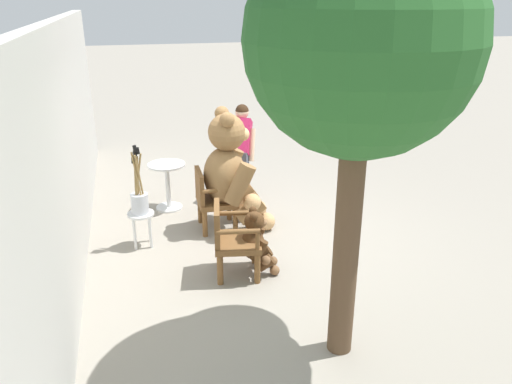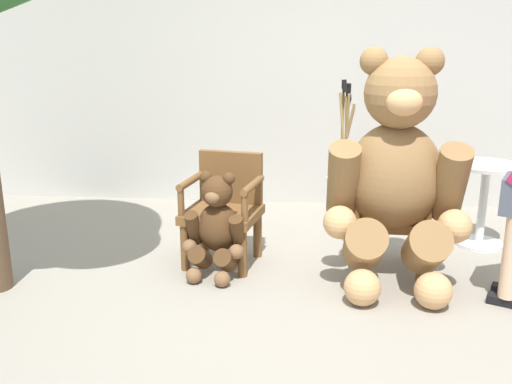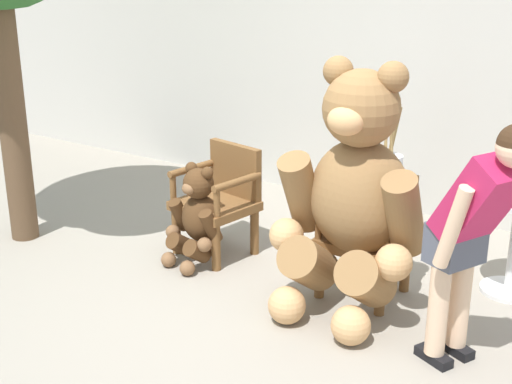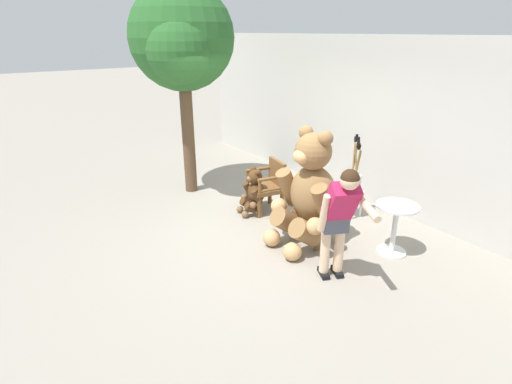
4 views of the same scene
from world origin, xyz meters
The scene contains 11 objects.
ground_plane centered at (0.00, 0.00, 0.00)m, with size 60.00×60.00×0.00m, color gray.
back_wall centered at (0.00, 2.40, 1.40)m, with size 10.00×0.16×2.80m, color beige.
wooden_chair_left centered at (-0.63, 0.64, 0.46)m, with size 0.65×0.62×0.86m.
wooden_chair_right centered at (0.64, 0.64, 0.46)m, with size 0.57×0.53×0.86m.
teddy_bear_large centered at (0.64, 0.37, 0.82)m, with size 1.01×0.95×1.68m.
teddy_bear_small centered at (-0.65, 0.36, 0.39)m, with size 0.49×0.49×0.79m.
person_visitor centered at (1.52, 0.05, 0.90)m, with size 0.87×0.50×1.51m.
white_stool centered at (0.37, 1.62, 0.36)m, with size 0.34×0.34×0.46m.
brush_bucket centered at (0.37, 1.62, 0.67)m, with size 0.22×0.22×0.91m.
round_side_table centered at (1.51, 1.17, 0.45)m, with size 0.56×0.56×0.72m.
patio_tree centered at (-2.12, -0.07, 2.69)m, with size 1.85×1.77×3.63m.
Camera 4 is at (4.36, -3.13, 2.86)m, focal length 28.00 mm.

